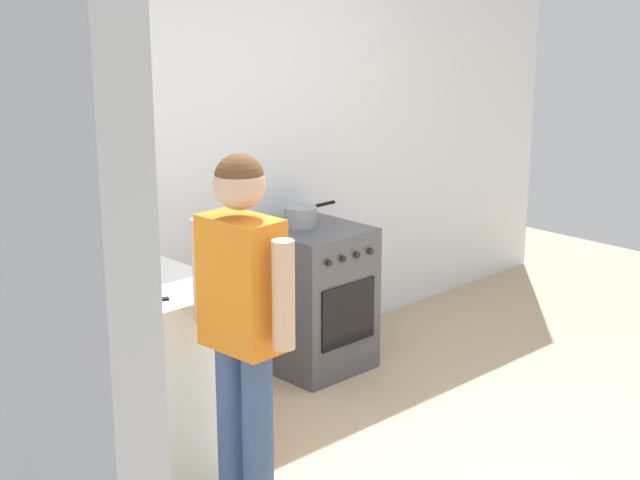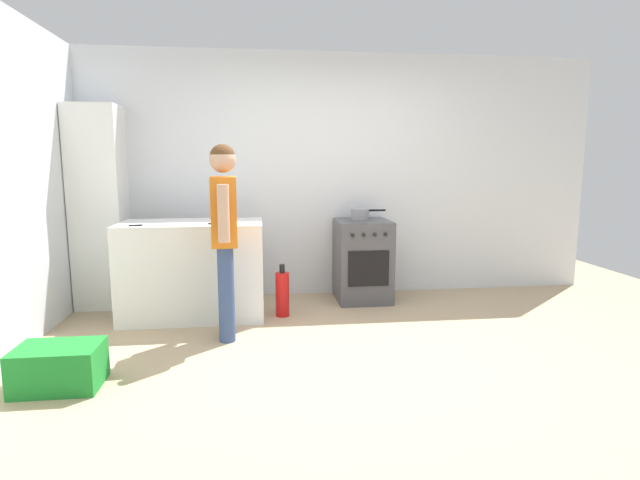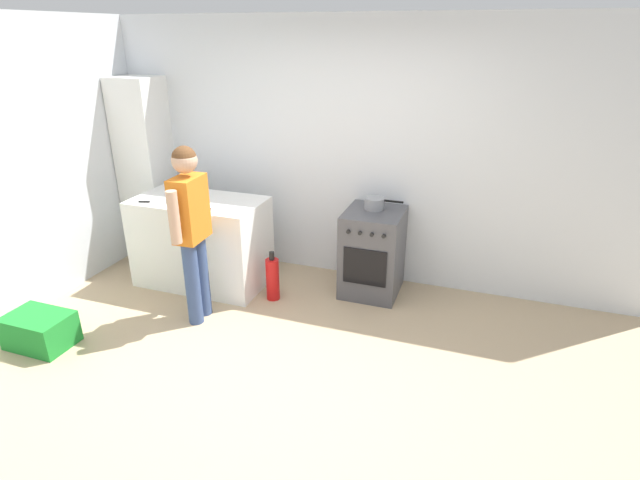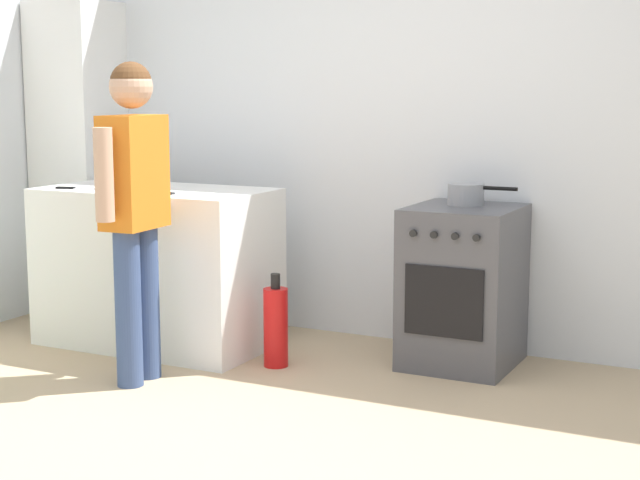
{
  "view_description": "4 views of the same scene",
  "coord_description": "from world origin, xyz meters",
  "px_view_note": "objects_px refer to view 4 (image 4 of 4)",
  "views": [
    {
      "loc": [
        -3.38,
        -2.37,
        2.28
      ],
      "look_at": [
        -0.28,
        0.85,
        1.04
      ],
      "focal_mm": 55.0,
      "sensor_mm": 36.0,
      "label": 1
    },
    {
      "loc": [
        -0.72,
        -3.5,
        1.44
      ],
      "look_at": [
        -0.22,
        0.63,
        0.8
      ],
      "focal_mm": 28.0,
      "sensor_mm": 36.0,
      "label": 2
    },
    {
      "loc": [
        1.35,
        -2.82,
        2.44
      ],
      "look_at": [
        0.12,
        0.68,
        0.88
      ],
      "focal_mm": 28.0,
      "sensor_mm": 36.0,
      "label": 3
    },
    {
      "loc": [
        1.95,
        -3.3,
        1.48
      ],
      "look_at": [
        -0.1,
        0.79,
        0.75
      ],
      "focal_mm": 55.0,
      "sensor_mm": 36.0,
      "label": 4
    }
  ],
  "objects_px": {
    "person": "(134,195)",
    "knife_chef": "(80,188)",
    "pot": "(467,194)",
    "knife_paring": "(171,194)",
    "oven_left": "(463,286)",
    "larder_cabinet": "(79,160)",
    "fire_extinguisher": "(276,326)"
  },
  "relations": [
    {
      "from": "oven_left",
      "to": "pot",
      "type": "bearing_deg",
      "value": 103.09
    },
    {
      "from": "knife_chef",
      "to": "larder_cabinet",
      "type": "relative_size",
      "value": 0.15
    },
    {
      "from": "knife_paring",
      "to": "person",
      "type": "xyz_separation_m",
      "value": [
        0.09,
        -0.43,
        0.04
      ]
    },
    {
      "from": "oven_left",
      "to": "person",
      "type": "relative_size",
      "value": 0.53
    },
    {
      "from": "person",
      "to": "pot",
      "type": "bearing_deg",
      "value": 39.36
    },
    {
      "from": "pot",
      "to": "knife_paring",
      "type": "bearing_deg",
      "value": -154.96
    },
    {
      "from": "knife_paring",
      "to": "knife_chef",
      "type": "xyz_separation_m",
      "value": [
        -0.62,
        -0.0,
        -0.0
      ]
    },
    {
      "from": "pot",
      "to": "person",
      "type": "distance_m",
      "value": 1.73
    },
    {
      "from": "person",
      "to": "larder_cabinet",
      "type": "xyz_separation_m",
      "value": [
        -1.3,
        1.12,
        0.06
      ]
    },
    {
      "from": "oven_left",
      "to": "knife_paring",
      "type": "distance_m",
      "value": 1.63
    },
    {
      "from": "pot",
      "to": "knife_paring",
      "type": "distance_m",
      "value": 1.57
    },
    {
      "from": "oven_left",
      "to": "larder_cabinet",
      "type": "height_order",
      "value": "larder_cabinet"
    },
    {
      "from": "pot",
      "to": "person",
      "type": "height_order",
      "value": "person"
    },
    {
      "from": "oven_left",
      "to": "fire_extinguisher",
      "type": "height_order",
      "value": "oven_left"
    },
    {
      "from": "oven_left",
      "to": "larder_cabinet",
      "type": "relative_size",
      "value": 0.42
    },
    {
      "from": "person",
      "to": "larder_cabinet",
      "type": "height_order",
      "value": "larder_cabinet"
    },
    {
      "from": "oven_left",
      "to": "knife_chef",
      "type": "xyz_separation_m",
      "value": [
        -2.06,
        -0.6,
        0.48
      ]
    },
    {
      "from": "knife_chef",
      "to": "person",
      "type": "distance_m",
      "value": 0.83
    },
    {
      "from": "person",
      "to": "larder_cabinet",
      "type": "distance_m",
      "value": 1.72
    },
    {
      "from": "oven_left",
      "to": "knife_chef",
      "type": "distance_m",
      "value": 2.2
    },
    {
      "from": "knife_chef",
      "to": "pot",
      "type": "bearing_deg",
      "value": 18.14
    },
    {
      "from": "knife_paring",
      "to": "larder_cabinet",
      "type": "xyz_separation_m",
      "value": [
        -1.21,
        0.69,
        0.09
      ]
    },
    {
      "from": "oven_left",
      "to": "pot",
      "type": "relative_size",
      "value": 2.28
    },
    {
      "from": "oven_left",
      "to": "pot",
      "type": "distance_m",
      "value": 0.49
    },
    {
      "from": "fire_extinguisher",
      "to": "knife_paring",
      "type": "bearing_deg",
      "value": -168.73
    },
    {
      "from": "fire_extinguisher",
      "to": "oven_left",
      "type": "bearing_deg",
      "value": 28.78
    },
    {
      "from": "oven_left",
      "to": "larder_cabinet",
      "type": "bearing_deg",
      "value": 177.79
    },
    {
      "from": "pot",
      "to": "knife_paring",
      "type": "relative_size",
      "value": 1.8
    },
    {
      "from": "knife_chef",
      "to": "knife_paring",
      "type": "bearing_deg",
      "value": 0.3
    },
    {
      "from": "knife_paring",
      "to": "knife_chef",
      "type": "height_order",
      "value": "same"
    },
    {
      "from": "pot",
      "to": "knife_paring",
      "type": "height_order",
      "value": "pot"
    },
    {
      "from": "person",
      "to": "knife_chef",
      "type": "bearing_deg",
      "value": 148.82
    }
  ]
}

